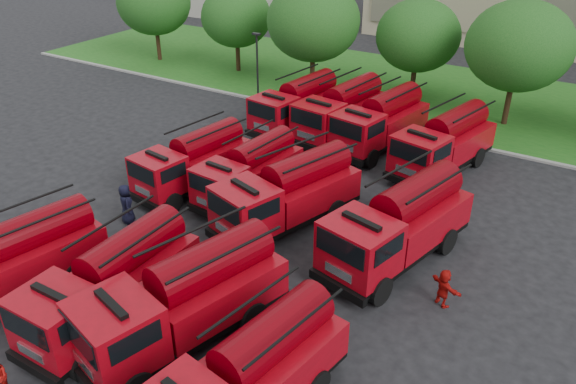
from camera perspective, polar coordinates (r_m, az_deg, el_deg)
name	(u,v)px	position (r m, az deg, el deg)	size (l,w,h in m)	color
ground	(223,272)	(23.45, -6.62, -8.04)	(140.00, 140.00, 0.00)	black
lawn	(433,94)	(44.44, 14.53, 9.64)	(70.00, 16.00, 0.12)	#175416
curb	(392,128)	(37.22, 10.49, 6.37)	(70.00, 0.30, 0.14)	gray
tree_0	(154,3)	(52.05, -13.48, 18.17)	(6.30, 6.30, 7.70)	#382314
tree_1	(236,17)	(47.73, -5.28, 17.31)	(5.71, 5.71, 6.98)	#382314
tree_2	(313,21)	(42.06, 2.59, 16.95)	(6.72, 6.72, 8.22)	#382314
tree_3	(418,36)	(41.65, 13.07, 15.21)	(5.88, 5.88, 7.19)	#382314
tree_4	(519,46)	(38.45, 22.42, 13.55)	(6.55, 6.55, 8.01)	#382314
lamp_post_0	(257,65)	(40.14, -3.14, 12.74)	(0.60, 0.25, 5.11)	black
fire_truck_0	(13,259)	(23.68, -26.12, -6.16)	(3.72, 7.24, 3.15)	black
fire_truck_1	(113,283)	(21.02, -17.38, -8.79)	(2.70, 7.14, 3.23)	black
fire_truck_2	(185,299)	(19.54, -10.43, -10.65)	(4.44, 7.95, 3.44)	black
fire_truck_3	(249,375)	(17.02, -3.96, -18.10)	(3.42, 7.20, 3.15)	black
fire_truck_4	(194,161)	(29.21, -9.57, 3.14)	(3.21, 6.92, 3.03)	black
fire_truck_5	(249,170)	(27.98, -3.94, 2.20)	(2.80, 6.65, 2.95)	black
fire_truck_6	(288,193)	(25.42, 0.05, -0.14)	(4.51, 7.76, 3.35)	black
fire_truck_7	(399,224)	(23.47, 11.17, -3.23)	(4.32, 8.06, 3.49)	black
fire_truck_8	(298,104)	(36.21, 1.00, 8.89)	(3.35, 7.43, 3.27)	black
fire_truck_9	(342,111)	(35.10, 5.50, 8.20)	(3.49, 7.71, 3.39)	black
fire_truck_10	(381,121)	(33.84, 9.41, 7.09)	(3.71, 7.64, 3.33)	black
fire_truck_11	(444,143)	(31.69, 15.58, 4.85)	(4.04, 7.68, 3.33)	black
firefighter_4	(129,222)	(27.54, -15.83, -2.94)	(0.96, 0.63, 1.95)	black
firefighter_5	(441,304)	(22.48, 15.28, -10.93)	(1.45, 0.62, 1.56)	#AC0F0D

